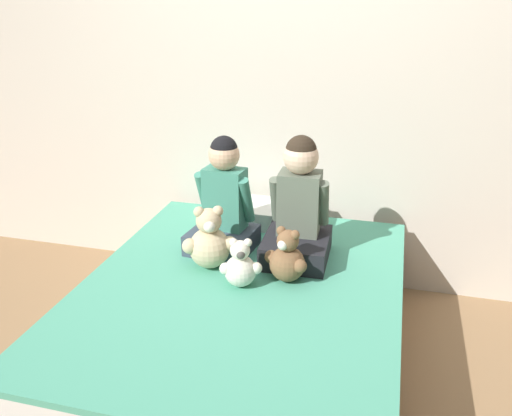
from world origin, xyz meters
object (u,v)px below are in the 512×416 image
(teddy_bear_between_children, at_px, (241,266))
(pillow_at_headboard, at_px, (276,215))
(teddy_bear_held_by_left_child, at_px, (210,242))
(child_on_right, at_px, (298,210))
(child_on_left, at_px, (224,204))
(bed, at_px, (241,327))
(teddy_bear_held_by_right_child, at_px, (287,259))

(teddy_bear_between_children, distance_m, pillow_at_headboard, 0.74)
(teddy_bear_held_by_left_child, relative_size, teddy_bear_between_children, 1.36)
(pillow_at_headboard, bearing_deg, child_on_right, -61.84)
(child_on_left, bearing_deg, child_on_right, 7.72)
(child_on_left, relative_size, teddy_bear_held_by_left_child, 1.88)
(bed, bearing_deg, child_on_left, 118.30)
(bed, xyz_separation_m, pillow_at_headboard, (0.00, 0.75, 0.29))
(child_on_right, height_order, teddy_bear_held_by_left_child, child_on_right)
(child_on_left, height_order, teddy_bear_between_children, child_on_left)
(child_on_left, relative_size, pillow_at_headboard, 1.18)
(teddy_bear_held_by_left_child, distance_m, teddy_bear_held_by_right_child, 0.40)
(teddy_bear_held_by_left_child, xyz_separation_m, teddy_bear_between_children, (0.20, -0.14, -0.04))
(teddy_bear_between_children, relative_size, pillow_at_headboard, 0.46)
(teddy_bear_held_by_left_child, height_order, pillow_at_headboard, teddy_bear_held_by_left_child)
(child_on_right, relative_size, teddy_bear_held_by_right_child, 2.36)
(child_on_right, xyz_separation_m, teddy_bear_held_by_right_child, (0.00, -0.27, -0.14))
(child_on_right, distance_m, teddy_bear_held_by_right_child, 0.30)
(pillow_at_headboard, bearing_deg, teddy_bear_held_by_left_child, -108.12)
(child_on_right, relative_size, teddy_bear_between_children, 2.68)
(pillow_at_headboard, bearing_deg, teddy_bear_between_children, -89.87)
(child_on_right, bearing_deg, pillow_at_headboard, 116.55)
(teddy_bear_held_by_left_child, bearing_deg, pillow_at_headboard, 49.46)
(child_on_left, bearing_deg, teddy_bear_held_by_left_child, -83.67)
(child_on_right, xyz_separation_m, pillow_at_headboard, (-0.20, 0.38, -0.20))
(pillow_at_headboard, bearing_deg, bed, -90.00)
(child_on_left, xyz_separation_m, pillow_at_headboard, (0.20, 0.38, -0.20))
(pillow_at_headboard, bearing_deg, teddy_bear_held_by_right_child, -72.61)
(child_on_left, distance_m, teddy_bear_held_by_right_child, 0.50)
(child_on_left, xyz_separation_m, teddy_bear_between_children, (0.20, -0.36, -0.15))
(teddy_bear_held_by_left_child, bearing_deg, bed, -57.17)
(child_on_left, xyz_separation_m, child_on_right, (0.40, 0.01, 0.01))
(child_on_left, height_order, teddy_bear_held_by_left_child, child_on_left)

